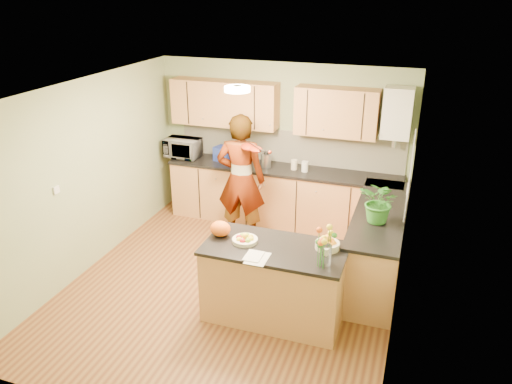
% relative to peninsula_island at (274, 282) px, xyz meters
% --- Properties ---
extents(floor, '(4.50, 4.50, 0.00)m').
position_rel_peninsula_island_xyz_m(floor, '(-0.69, 0.40, -0.45)').
color(floor, brown).
rests_on(floor, ground).
extents(ceiling, '(4.00, 4.50, 0.02)m').
position_rel_peninsula_island_xyz_m(ceiling, '(-0.69, 0.40, 2.05)').
color(ceiling, silver).
rests_on(ceiling, wall_back).
extents(wall_back, '(4.00, 0.02, 2.50)m').
position_rel_peninsula_island_xyz_m(wall_back, '(-0.69, 2.65, 0.80)').
color(wall_back, gray).
rests_on(wall_back, floor).
extents(wall_front, '(4.00, 0.02, 2.50)m').
position_rel_peninsula_island_xyz_m(wall_front, '(-0.69, -1.85, 0.80)').
color(wall_front, gray).
rests_on(wall_front, floor).
extents(wall_left, '(0.02, 4.50, 2.50)m').
position_rel_peninsula_island_xyz_m(wall_left, '(-2.69, 0.40, 0.80)').
color(wall_left, gray).
rests_on(wall_left, floor).
extents(wall_right, '(0.02, 4.50, 2.50)m').
position_rel_peninsula_island_xyz_m(wall_right, '(1.31, 0.40, 0.80)').
color(wall_right, gray).
rests_on(wall_right, floor).
extents(back_counter, '(3.64, 0.62, 0.94)m').
position_rel_peninsula_island_xyz_m(back_counter, '(-0.59, 2.35, 0.02)').
color(back_counter, '#B78049').
rests_on(back_counter, floor).
extents(right_counter, '(0.62, 2.24, 0.94)m').
position_rel_peninsula_island_xyz_m(right_counter, '(1.01, 1.25, 0.02)').
color(right_counter, '#B78049').
rests_on(right_counter, floor).
extents(splashback, '(3.60, 0.02, 0.52)m').
position_rel_peninsula_island_xyz_m(splashback, '(-0.59, 2.63, 0.75)').
color(splashback, silver).
rests_on(splashback, back_counter).
extents(upper_cabinets, '(3.20, 0.34, 0.70)m').
position_rel_peninsula_island_xyz_m(upper_cabinets, '(-0.86, 2.48, 1.40)').
color(upper_cabinets, '#B78049').
rests_on(upper_cabinets, wall_back).
extents(boiler, '(0.40, 0.30, 0.86)m').
position_rel_peninsula_island_xyz_m(boiler, '(1.01, 2.49, 1.44)').
color(boiler, silver).
rests_on(boiler, wall_back).
extents(window_right, '(0.01, 1.30, 1.05)m').
position_rel_peninsula_island_xyz_m(window_right, '(1.31, 1.00, 1.10)').
color(window_right, silver).
rests_on(window_right, wall_right).
extents(light_switch, '(0.02, 0.09, 0.09)m').
position_rel_peninsula_island_xyz_m(light_switch, '(-2.67, -0.20, 0.85)').
color(light_switch, silver).
rests_on(light_switch, wall_left).
extents(ceiling_lamp, '(0.30, 0.30, 0.07)m').
position_rel_peninsula_island_xyz_m(ceiling_lamp, '(-0.69, 0.70, 2.01)').
color(ceiling_lamp, '#FFEABF').
rests_on(ceiling_lamp, ceiling).
extents(peninsula_island, '(1.57, 0.81, 0.90)m').
position_rel_peninsula_island_xyz_m(peninsula_island, '(0.00, 0.00, 0.00)').
color(peninsula_island, '#B78049').
rests_on(peninsula_island, floor).
extents(fruit_dish, '(0.29, 0.29, 0.10)m').
position_rel_peninsula_island_xyz_m(fruit_dish, '(-0.35, 0.00, 0.49)').
color(fruit_dish, beige).
rests_on(fruit_dish, peninsula_island).
extents(orange_bowl, '(0.27, 0.27, 0.15)m').
position_rel_peninsula_island_xyz_m(orange_bowl, '(0.55, 0.15, 0.52)').
color(orange_bowl, beige).
rests_on(orange_bowl, peninsula_island).
extents(flower_vase, '(0.26, 0.26, 0.48)m').
position_rel_peninsula_island_xyz_m(flower_vase, '(0.60, -0.18, 0.77)').
color(flower_vase, silver).
rests_on(flower_vase, peninsula_island).
extents(orange_bag, '(0.28, 0.25, 0.18)m').
position_rel_peninsula_island_xyz_m(orange_bag, '(-0.67, 0.05, 0.54)').
color(orange_bag, orange).
rests_on(orange_bag, peninsula_island).
extents(papers, '(0.22, 0.30, 0.01)m').
position_rel_peninsula_island_xyz_m(papers, '(-0.10, -0.30, 0.46)').
color(papers, silver).
rests_on(papers, peninsula_island).
extents(violinist, '(0.75, 0.53, 1.94)m').
position_rel_peninsula_island_xyz_m(violinist, '(-1.00, 1.61, 0.52)').
color(violinist, tan).
rests_on(violinist, floor).
extents(violin, '(0.68, 0.59, 0.17)m').
position_rel_peninsula_island_xyz_m(violin, '(-0.80, 1.39, 1.10)').
color(violin, '#580E05').
rests_on(violin, violinist).
extents(microwave, '(0.56, 0.38, 0.31)m').
position_rel_peninsula_island_xyz_m(microwave, '(-2.29, 2.34, 0.64)').
color(microwave, silver).
rests_on(microwave, back_counter).
extents(blue_box, '(0.33, 0.27, 0.23)m').
position_rel_peninsula_island_xyz_m(blue_box, '(-1.58, 2.38, 0.60)').
color(blue_box, navy).
rests_on(blue_box, back_counter).
extents(kettle, '(0.16, 0.16, 0.29)m').
position_rel_peninsula_island_xyz_m(kettle, '(-0.85, 2.31, 0.61)').
color(kettle, silver).
rests_on(kettle, back_counter).
extents(jar_cream, '(0.11, 0.11, 0.15)m').
position_rel_peninsula_island_xyz_m(jar_cream, '(-0.41, 2.36, 0.56)').
color(jar_cream, beige).
rests_on(jar_cream, back_counter).
extents(jar_white, '(0.13, 0.13, 0.16)m').
position_rel_peninsula_island_xyz_m(jar_white, '(-0.23, 2.32, 0.57)').
color(jar_white, silver).
rests_on(jar_white, back_counter).
extents(potted_plant, '(0.60, 0.57, 0.53)m').
position_rel_peninsula_island_xyz_m(potted_plant, '(1.01, 0.91, 0.75)').
color(potted_plant, '#307C29').
rests_on(potted_plant, right_counter).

